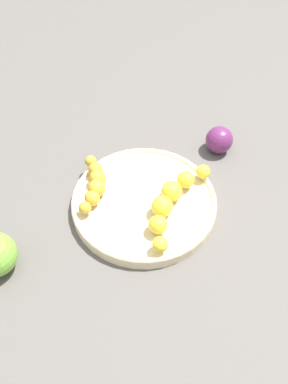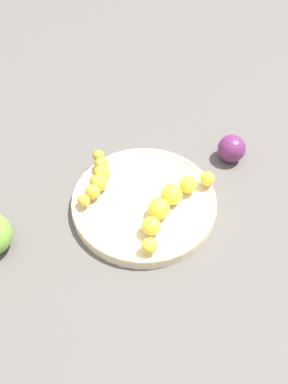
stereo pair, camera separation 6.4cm
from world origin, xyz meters
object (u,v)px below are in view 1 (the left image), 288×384
(banana_yellow, at_px, (171,201))
(banana_spotted, at_px, (94,183))
(fruit_bowl, at_px, (144,202))
(plum_purple, at_px, (219,140))

(banana_yellow, relative_size, banana_spotted, 1.57)
(fruit_bowl, bearing_deg, banana_yellow, 178.01)
(banana_yellow, height_order, plum_purple, banana_yellow)
(banana_yellow, xyz_separation_m, plum_purple, (-0.04, -0.18, -0.01))
(fruit_bowl, xyz_separation_m, banana_yellow, (-0.05, 0.00, 0.02))
(fruit_bowl, distance_m, banana_yellow, 0.05)
(banana_spotted, relative_size, plum_purple, 2.31)
(plum_purple, bearing_deg, fruit_bowl, 63.12)
(banana_spotted, xyz_separation_m, plum_purple, (-0.18, -0.18, -0.01))
(banana_spotted, bearing_deg, fruit_bowl, -14.97)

